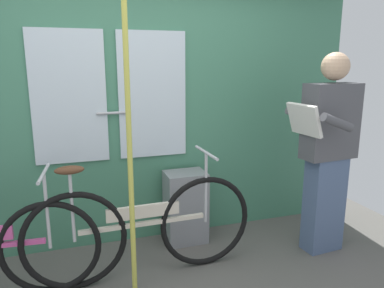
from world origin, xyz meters
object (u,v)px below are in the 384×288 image
bicycle_near_door (143,228)px  passenger_reading_newspaper (328,150)px  handrail_pole (129,136)px  trash_bin_by_wall (186,207)px

bicycle_near_door → passenger_reading_newspaper: (1.58, -0.07, 0.51)m
bicycle_near_door → handrail_pole: handrail_pole is taller
bicycle_near_door → trash_bin_by_wall: 0.67m
trash_bin_by_wall → handrail_pole: bearing=-131.6°
bicycle_near_door → handrail_pole: size_ratio=0.76×
passenger_reading_newspaper → trash_bin_by_wall: (-1.09, 0.53, -0.57)m
bicycle_near_door → passenger_reading_newspaper: size_ratio=1.03×
trash_bin_by_wall → bicycle_near_door: bearing=-136.4°
passenger_reading_newspaper → handrail_pole: 1.71m
passenger_reading_newspaper → handrail_pole: (-1.68, -0.14, 0.25)m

